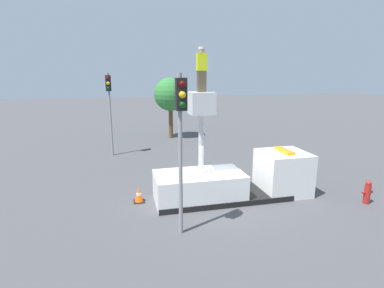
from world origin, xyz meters
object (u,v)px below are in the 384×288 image
(fire_hydrant, at_px, (367,192))
(worker, at_px, (202,70))
(traffic_cone_rear, at_px, (139,195))
(bucket_truck, at_px, (235,179))
(traffic_light_pole, at_px, (181,125))
(tree_left_bg, at_px, (170,95))
(traffic_light_across, at_px, (109,98))

(fire_hydrant, bearing_deg, worker, 164.01)
(worker, distance_m, traffic_cone_rear, 5.95)
(traffic_cone_rear, bearing_deg, fire_hydrant, -14.55)
(bucket_truck, bearing_deg, traffic_cone_rear, 173.25)
(bucket_truck, relative_size, traffic_light_pole, 1.28)
(tree_left_bg, bearing_deg, traffic_cone_rear, -105.67)
(bucket_truck, relative_size, traffic_cone_rear, 10.82)
(bucket_truck, distance_m, traffic_cone_rear, 4.31)
(worker, height_order, traffic_light_pole, worker)
(worker, relative_size, traffic_light_across, 0.32)
(traffic_light_across, distance_m, tree_left_bg, 6.84)
(bucket_truck, height_order, traffic_light_pole, traffic_light_pole)
(traffic_light_pole, height_order, traffic_light_across, traffic_light_across)
(tree_left_bg, bearing_deg, bucket_truck, -87.26)
(fire_hydrant, bearing_deg, traffic_light_across, 135.62)
(traffic_light_pole, relative_size, tree_left_bg, 1.07)
(traffic_cone_rear, bearing_deg, traffic_light_across, 98.76)
(worker, bearing_deg, bucket_truck, 0.00)
(bucket_truck, bearing_deg, traffic_light_pole, -138.76)
(traffic_light_across, height_order, traffic_cone_rear, traffic_light_across)
(tree_left_bg, bearing_deg, traffic_light_pole, -98.35)
(traffic_light_pole, bearing_deg, traffic_cone_rear, 112.04)
(traffic_light_across, bearing_deg, worker, -65.53)
(fire_hydrant, bearing_deg, traffic_cone_rear, 165.45)
(bucket_truck, xyz_separation_m, traffic_light_across, (-5.49, 8.56, 3.03))
(bucket_truck, relative_size, fire_hydrant, 6.84)
(worker, bearing_deg, tree_left_bg, 85.91)
(traffic_light_pole, distance_m, traffic_cone_rear, 4.91)
(bucket_truck, distance_m, worker, 5.02)
(traffic_cone_rear, distance_m, tree_left_bg, 13.79)
(traffic_light_pole, distance_m, traffic_light_across, 11.45)
(traffic_light_pole, bearing_deg, tree_left_bg, 81.65)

